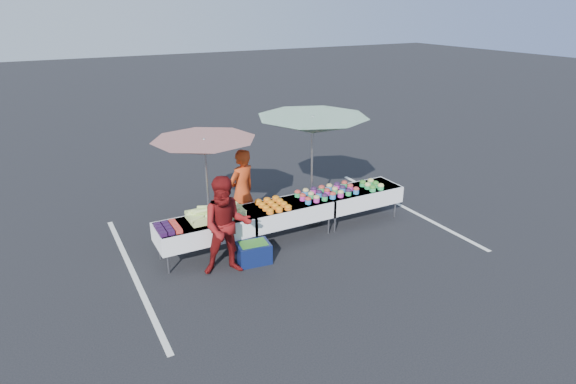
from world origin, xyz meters
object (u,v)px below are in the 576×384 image
vendor (242,192)px  storage_bin (253,252)px  table_right (359,195)px  umbrella_left (205,148)px  table_center (288,211)px  customer (227,226)px  table_left (205,229)px  umbrella_right (313,126)px

vendor → storage_bin: vendor is taller
table_right → umbrella_left: (-3.24, 0.80, 1.35)m
table_center → vendor: (-0.73, 0.67, 0.33)m
table_center → table_right: size_ratio=1.00×
customer → storage_bin: size_ratio=2.77×
table_left → table_center: 1.80m
umbrella_right → storage_bin: umbrella_right is taller
table_right → table_center: bearing=180.0°
table_center → storage_bin: 1.32m
storage_bin → umbrella_left: bearing=110.2°
umbrella_right → umbrella_left: bearing=169.9°
customer → storage_bin: (0.54, 0.10, -0.71)m
table_right → table_left: bearing=180.0°
customer → umbrella_right: umbrella_right is taller
umbrella_right → table_right: bearing=-21.8°
table_left → table_center: bearing=0.0°
table_left → vendor: (1.07, 0.67, 0.33)m
customer → umbrella_left: size_ratio=0.77×
storage_bin → customer: bearing=-162.8°
table_center → umbrella_left: (-1.44, 0.80, 1.35)m
table_left → umbrella_left: 1.61m
customer → umbrella_left: (0.20, 1.55, 1.01)m
table_center → table_right: same height
table_right → umbrella_right: umbrella_right is taller
table_left → table_center: (1.80, 0.00, 0.00)m
table_left → vendor: vendor is taller
table_left → customer: (0.17, -0.75, 0.33)m
table_right → customer: (-3.43, -0.75, 0.33)m
vendor → umbrella_left: umbrella_left is taller
umbrella_left → storage_bin: (0.35, -1.45, -1.72)m
table_center → storage_bin: (-1.09, -0.65, -0.38)m
table_left → vendor: bearing=32.2°
table_center → vendor: vendor is taller
table_right → umbrella_right: bearing=158.2°
customer → table_right: bearing=29.5°
umbrella_left → storage_bin: umbrella_left is taller
table_center → umbrella_right: (0.80, 0.40, 1.61)m
table_right → vendor: (-2.53, 0.67, 0.33)m
table_left → vendor: size_ratio=1.02×
table_left → storage_bin: size_ratio=2.81×
umbrella_left → storage_bin: 2.28m
umbrella_left → umbrella_right: umbrella_right is taller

